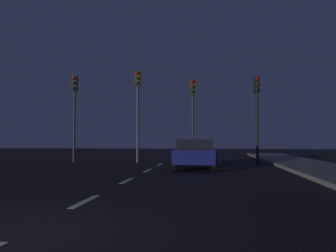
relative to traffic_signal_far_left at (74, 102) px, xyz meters
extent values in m
plane|color=black|center=(5.36, -8.10, -3.61)|extent=(80.00, 80.00, 0.00)
cube|color=silver|center=(5.36, -12.50, -3.60)|extent=(0.16, 1.60, 0.01)
cube|color=silver|center=(5.36, -8.70, -3.60)|extent=(0.16, 1.60, 0.01)
cube|color=silver|center=(5.36, -4.90, -3.60)|extent=(0.16, 1.60, 0.01)
cube|color=silver|center=(5.36, -1.10, -3.60)|extent=(0.16, 1.60, 0.01)
cylinder|color=#2D2D30|center=(0.00, 0.02, -1.02)|extent=(0.14, 0.14, 5.17)
cube|color=black|center=(0.00, 0.02, 1.11)|extent=(0.32, 0.24, 0.90)
sphere|color=red|center=(0.00, -0.14, 1.41)|extent=(0.20, 0.20, 0.20)
sphere|color=#3F2D0C|center=(0.00, -0.14, 1.11)|extent=(0.20, 0.20, 0.20)
sphere|color=#0C3319|center=(0.00, -0.14, 0.81)|extent=(0.20, 0.20, 0.20)
cylinder|color=#4C4C51|center=(3.86, 0.02, -0.91)|extent=(0.14, 0.14, 5.38)
cube|color=#382D0C|center=(3.86, 0.02, 1.33)|extent=(0.32, 0.24, 0.90)
sphere|color=red|center=(3.86, -0.14, 1.63)|extent=(0.20, 0.20, 0.20)
sphere|color=#3F2D0C|center=(3.86, -0.14, 1.33)|extent=(0.20, 0.20, 0.20)
sphere|color=#0C3319|center=(3.86, -0.14, 1.03)|extent=(0.20, 0.20, 0.20)
cylinder|color=#2D2D30|center=(7.08, 0.02, -1.20)|extent=(0.14, 0.14, 4.82)
cube|color=#382D0C|center=(7.08, 0.02, 0.76)|extent=(0.32, 0.24, 0.90)
sphere|color=red|center=(7.08, -0.14, 1.06)|extent=(0.20, 0.20, 0.20)
sphere|color=#3F2D0C|center=(7.08, -0.14, 0.76)|extent=(0.20, 0.20, 0.20)
sphere|color=#0C3319|center=(7.08, -0.14, 0.46)|extent=(0.20, 0.20, 0.20)
cylinder|color=black|center=(10.69, 0.02, -1.16)|extent=(0.14, 0.14, 4.90)
cube|color=black|center=(10.69, 0.02, 0.84)|extent=(0.32, 0.24, 0.90)
sphere|color=red|center=(10.69, -0.14, 1.14)|extent=(0.20, 0.20, 0.20)
sphere|color=#3F2D0C|center=(10.69, -0.14, 0.84)|extent=(0.20, 0.20, 0.20)
sphere|color=#0C3319|center=(10.69, -0.14, 0.54)|extent=(0.20, 0.20, 0.20)
cube|color=navy|center=(7.40, -3.71, -2.99)|extent=(1.79, 4.31, 0.59)
cube|color=black|center=(7.40, -3.93, -2.47)|extent=(1.57, 1.94, 0.45)
cylinder|color=black|center=(6.59, -2.11, -3.29)|extent=(0.22, 0.64, 0.64)
cylinder|color=black|center=(8.24, -2.12, -3.29)|extent=(0.22, 0.64, 0.64)
cylinder|color=black|center=(6.57, -5.31, -3.29)|extent=(0.22, 0.64, 0.64)
cylinder|color=black|center=(8.22, -5.32, -3.29)|extent=(0.22, 0.64, 0.64)
camera|label=1|loc=(8.05, -19.78, -2.27)|focal=36.96mm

